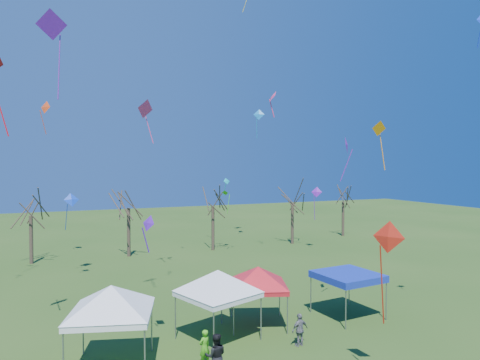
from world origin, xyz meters
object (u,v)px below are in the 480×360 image
Objects in this scene: tent_blue at (348,276)px; person_grey at (300,330)px; tree_2 at (128,191)px; tree_3 at (213,191)px; person_dark at (216,356)px; tent_red at (258,270)px; tent_white_west at (111,291)px; tree_4 at (293,189)px; tent_white_mid at (218,275)px; tree_1 at (30,198)px; tree_5 at (343,189)px; person_green at (204,347)px.

person_grey is (-4.65, -2.43, -1.52)m from tent_blue.
tree_3 is (8.40, -0.33, -0.21)m from tree_2.
person_grey is at bearing -146.35° from person_dark.
tent_white_west is at bearing -165.68° from tent_red.
tree_4 is 23.13m from tent_blue.
tent_blue is (9.11, -21.51, -3.98)m from tree_2.
tent_white_mid is (5.24, 1.04, -0.08)m from tent_white_west.
tree_1 is at bearing 128.79° from tent_blue.
tree_5 is at bearing 2.35° from tree_1.
tree_2 is at bearing -1.85° from tree_1.
person_green is at bearing -19.27° from tent_white_west.
tent_red is (-22.30, -22.37, -2.74)m from tree_5.
tent_white_mid is 2.87m from tent_red.
tent_blue is at bearing -67.05° from tree_2.
tent_red reaches higher than tent_blue.
tent_white_mid reaches higher than person_dark.
person_grey is (4.80, 1.36, -0.14)m from person_dark.
tree_2 is at bearing 92.91° from tent_white_mid.
tree_1 is 4.07× the size of person_dark.
tree_5 is at bearing 43.06° from tent_white_mid.
tree_3 is 1.06× the size of tree_5.
tree_5 is 38.08m from person_dark.
tree_2 is at bearing -111.50° from person_green.
tent_white_mid is at bearing -108.89° from tree_3.
tree_5 is at bearing -139.15° from person_grey.
tent_red is (7.93, 2.02, -0.36)m from tent_white_west.
tent_blue is 5.47m from person_grey.
tent_red is at bearing -87.33° from person_grey.
tree_3 is 21.52m from tent_blue.
tree_1 reaches higher than tent_white_mid.
person_dark is (-8.74, -24.97, -5.15)m from tree_3.
person_grey is (3.36, -2.28, -2.48)m from tent_white_mid.
tree_1 is at bearing 120.18° from tent_red.
tree_2 is at bearing 100.37° from tent_red.
tree_1 is at bearing -92.32° from person_green.
tree_2 is (8.40, -0.27, 0.50)m from tree_1.
tent_white_west reaches higher than tent_white_mid.
tree_4 is 27.15m from tent_white_mid.
tree_3 is at bearing -91.43° from person_dark.
tent_white_west is (-30.23, -24.39, -2.38)m from tree_5.
tent_blue is 1.87× the size of person_dark.
tent_blue is 2.22× the size of person_green.
person_green is at bearing -90.94° from tree_2.
tree_4 is 27.55m from person_grey.
tree_2 reaches higher than tent_white_west.
person_grey is (-3.94, -23.61, -5.29)m from tree_3.
tent_white_mid is at bearing -136.94° from tree_5.
tree_1 is 8.42m from tree_2.
person_green is (-4.18, -3.33, -2.21)m from tent_red.
tree_3 is 1.75× the size of tent_white_west.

